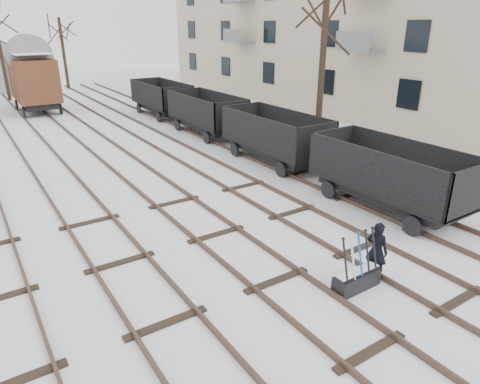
% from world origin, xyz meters
% --- Properties ---
extents(ground, '(120.00, 120.00, 0.00)m').
position_xyz_m(ground, '(0.00, 0.00, 0.00)').
color(ground, white).
rests_on(ground, ground).
extents(tracks, '(13.90, 52.00, 0.16)m').
position_xyz_m(tracks, '(-0.00, 13.67, 0.07)').
color(tracks, black).
rests_on(tracks, ground).
extents(ground_frame, '(1.31, 0.44, 1.49)m').
position_xyz_m(ground_frame, '(1.43, -1.31, 0.28)').
color(ground_frame, black).
rests_on(ground_frame, ground).
extents(worker, '(0.49, 0.64, 1.55)m').
position_xyz_m(worker, '(2.18, -1.21, 0.77)').
color(worker, black).
rests_on(worker, ground).
extents(freight_wagon_a, '(2.25, 5.62, 2.30)m').
position_xyz_m(freight_wagon_a, '(6.00, 1.51, 0.88)').
color(freight_wagon_a, black).
rests_on(freight_wagon_a, ground).
extents(freight_wagon_b, '(2.25, 5.62, 2.30)m').
position_xyz_m(freight_wagon_b, '(6.00, 7.91, 0.88)').
color(freight_wagon_b, black).
rests_on(freight_wagon_b, ground).
extents(freight_wagon_c, '(2.25, 5.62, 2.30)m').
position_xyz_m(freight_wagon_c, '(6.00, 14.31, 0.88)').
color(freight_wagon_c, black).
rests_on(freight_wagon_c, ground).
extents(freight_wagon_d, '(2.25, 5.62, 2.30)m').
position_xyz_m(freight_wagon_d, '(6.00, 20.71, 0.88)').
color(freight_wagon_d, black).
rests_on(freight_wagon_d, ground).
extents(box_van_wagon, '(2.91, 5.46, 4.16)m').
position_xyz_m(box_van_wagon, '(-1.00, 26.86, 2.42)').
color(box_van_wagon, black).
rests_on(box_van_wagon, ground).
extents(tree_near, '(0.30, 0.30, 8.61)m').
position_xyz_m(tree_near, '(8.72, 7.99, 4.31)').
color(tree_near, black).
rests_on(tree_near, ground).
extents(tree_far_left, '(0.30, 0.30, 7.28)m').
position_xyz_m(tree_far_left, '(-2.09, 33.65, 3.64)').
color(tree_far_left, black).
rests_on(tree_far_left, ground).
extents(tree_far_right, '(0.30, 0.30, 6.54)m').
position_xyz_m(tree_far_right, '(3.66, 38.10, 3.27)').
color(tree_far_right, black).
rests_on(tree_far_right, ground).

